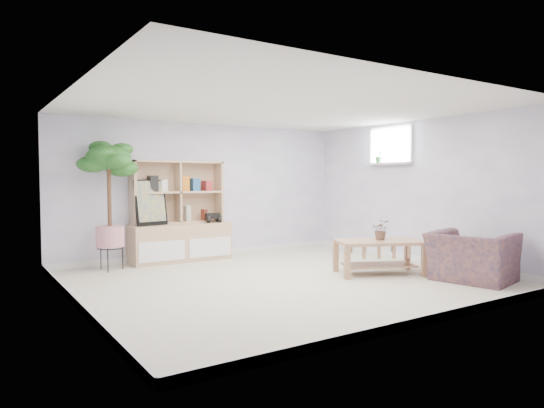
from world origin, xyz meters
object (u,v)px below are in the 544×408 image
floor_tree (110,206)px  armchair (472,253)px  storage_unit (180,211)px  coffee_table (379,257)px

floor_tree → armchair: 5.33m
storage_unit → floor_tree: size_ratio=0.86×
armchair → coffee_table: bearing=20.0°
floor_tree → armchair: (3.94, -3.53, -0.61)m
coffee_table → armchair: 1.28m
storage_unit → coffee_table: (2.01, -2.68, -0.61)m
floor_tree → coffee_table: bearing=-37.1°
storage_unit → armchair: 4.64m
coffee_table → floor_tree: floor_tree is taller
armchair → floor_tree: bearing=35.2°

